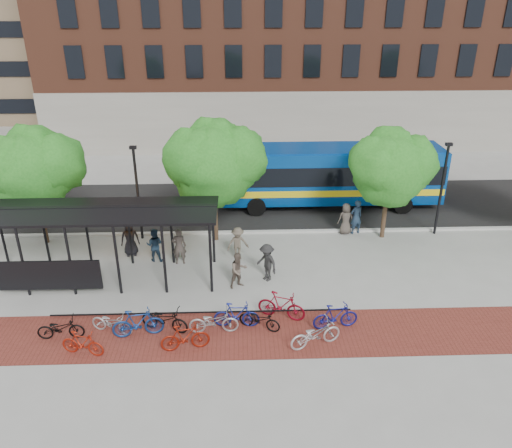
{
  "coord_description": "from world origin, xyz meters",
  "views": [
    {
      "loc": [
        -1.72,
        -20.76,
        12.07
      ],
      "look_at": [
        -0.91,
        1.74,
        1.6
      ],
      "focal_mm": 35.0,
      "sensor_mm": 36.0,
      "label": 1
    }
  ],
  "objects_px": {
    "lamp_post_right": "(442,187)",
    "bike_3": "(138,323)",
    "bike_4": "(164,319)",
    "pedestrian_0": "(130,238)",
    "bus_shelter": "(94,219)",
    "bike_10": "(315,334)",
    "pedestrian_1": "(179,246)",
    "bike_1": "(82,343)",
    "bike_8": "(260,319)",
    "bike_0": "(61,328)",
    "pedestrian_8": "(239,270)",
    "bike_11": "(336,316)",
    "pedestrian_2": "(155,245)",
    "tree_a": "(34,166)",
    "bike_2": "(112,322)",
    "lamp_post_left": "(138,191)",
    "pedestrian_9": "(267,262)",
    "bike_7": "(237,315)",
    "pedestrian_7": "(356,217)",
    "bike_5": "(185,337)",
    "tree_b": "(215,159)",
    "bike_6": "(214,321)",
    "bike_9": "(281,306)",
    "bus": "(327,172)",
    "tree_c": "(392,165)",
    "pedestrian_3": "(238,244)",
    "pedestrian_6": "(346,219)"
  },
  "relations": [
    {
      "from": "bike_1",
      "to": "pedestrian_0",
      "type": "xyz_separation_m",
      "value": [
        0.28,
        7.7,
        0.43
      ]
    },
    {
      "from": "bus_shelter",
      "to": "bike_0",
      "type": "height_order",
      "value": "bus_shelter"
    },
    {
      "from": "pedestrian_1",
      "to": "bus_shelter",
      "type": "bearing_deg",
      "value": 14.85
    },
    {
      "from": "tree_b",
      "to": "bike_6",
      "type": "distance_m",
      "value": 9.05
    },
    {
      "from": "bike_1",
      "to": "bike_7",
      "type": "distance_m",
      "value": 5.8
    },
    {
      "from": "bike_1",
      "to": "pedestrian_6",
      "type": "relative_size",
      "value": 0.94
    },
    {
      "from": "lamp_post_right",
      "to": "bike_2",
      "type": "relative_size",
      "value": 2.91
    },
    {
      "from": "tree_a",
      "to": "pedestrian_1",
      "type": "height_order",
      "value": "tree_a"
    },
    {
      "from": "bike_11",
      "to": "bike_10",
      "type": "bearing_deg",
      "value": 129.85
    },
    {
      "from": "bike_0",
      "to": "bike_3",
      "type": "xyz_separation_m",
      "value": [
        2.94,
        0.04,
        0.13
      ]
    },
    {
      "from": "bike_8",
      "to": "pedestrian_8",
      "type": "xyz_separation_m",
      "value": [
        -0.8,
        3.14,
        0.4
      ]
    },
    {
      "from": "lamp_post_right",
      "to": "bike_2",
      "type": "distance_m",
      "value": 17.92
    },
    {
      "from": "bus_shelter",
      "to": "bike_10",
      "type": "relative_size",
      "value": 5.18
    },
    {
      "from": "bike_1",
      "to": "bike_3",
      "type": "relative_size",
      "value": 0.84
    },
    {
      "from": "bike_3",
      "to": "bike_6",
      "type": "xyz_separation_m",
      "value": [
        2.89,
        0.13,
        -0.08
      ]
    },
    {
      "from": "lamp_post_right",
      "to": "bike_3",
      "type": "xyz_separation_m",
      "value": [
        -14.67,
        -8.52,
        -2.15
      ]
    },
    {
      "from": "tree_b",
      "to": "tree_c",
      "type": "xyz_separation_m",
      "value": [
        8.99,
        -0.0,
        -0.41
      ]
    },
    {
      "from": "pedestrian_2",
      "to": "tree_a",
      "type": "bearing_deg",
      "value": -16.47
    },
    {
      "from": "bus",
      "to": "bike_6",
      "type": "bearing_deg",
      "value": -117.08
    },
    {
      "from": "tree_b",
      "to": "tree_c",
      "type": "bearing_deg",
      "value": -0.0
    },
    {
      "from": "bike_7",
      "to": "bike_10",
      "type": "height_order",
      "value": "bike_7"
    },
    {
      "from": "pedestrian_0",
      "to": "bike_2",
      "type": "bearing_deg",
      "value": -97.03
    },
    {
      "from": "bike_5",
      "to": "pedestrian_3",
      "type": "height_order",
      "value": "pedestrian_3"
    },
    {
      "from": "bike_8",
      "to": "lamp_post_right",
      "type": "bearing_deg",
      "value": -27.72
    },
    {
      "from": "bike_5",
      "to": "tree_a",
      "type": "bearing_deg",
      "value": 32.15
    },
    {
      "from": "bike_3",
      "to": "bike_5",
      "type": "xyz_separation_m",
      "value": [
        1.88,
        -0.88,
        -0.05
      ]
    },
    {
      "from": "tree_b",
      "to": "bus",
      "type": "relative_size",
      "value": 0.47
    },
    {
      "from": "bike_7",
      "to": "bike_5",
      "type": "bearing_deg",
      "value": 128.38
    },
    {
      "from": "bike_2",
      "to": "bike_7",
      "type": "distance_m",
      "value": 4.84
    },
    {
      "from": "bike_1",
      "to": "pedestrian_1",
      "type": "xyz_separation_m",
      "value": [
        2.84,
        6.7,
        0.44
      ]
    },
    {
      "from": "bike_7",
      "to": "bike_0",
      "type": "bearing_deg",
      "value": 97.48
    },
    {
      "from": "bike_6",
      "to": "bike_7",
      "type": "height_order",
      "value": "bike_7"
    },
    {
      "from": "tree_c",
      "to": "pedestrian_3",
      "type": "relative_size",
      "value": 3.47
    },
    {
      "from": "bus_shelter",
      "to": "bike_8",
      "type": "bearing_deg",
      "value": -30.27
    },
    {
      "from": "bike_7",
      "to": "pedestrian_7",
      "type": "height_order",
      "value": "pedestrian_7"
    },
    {
      "from": "tree_a",
      "to": "bike_2",
      "type": "distance_m",
      "value": 10.26
    },
    {
      "from": "tree_a",
      "to": "lamp_post_right",
      "type": "distance_m",
      "value": 20.96
    },
    {
      "from": "bike_11",
      "to": "pedestrian_2",
      "type": "xyz_separation_m",
      "value": [
        -7.89,
        5.8,
        0.3
      ]
    },
    {
      "from": "lamp_post_left",
      "to": "pedestrian_8",
      "type": "distance_m",
      "value": 7.53
    },
    {
      "from": "bike_7",
      "to": "bike_9",
      "type": "height_order",
      "value": "bike_9"
    },
    {
      "from": "lamp_post_left",
      "to": "pedestrian_9",
      "type": "height_order",
      "value": "lamp_post_left"
    },
    {
      "from": "bike_4",
      "to": "pedestrian_0",
      "type": "relative_size",
      "value": 1.05
    },
    {
      "from": "pedestrian_1",
      "to": "pedestrian_3",
      "type": "relative_size",
      "value": 1.1
    },
    {
      "from": "bike_7",
      "to": "bike_8",
      "type": "relative_size",
      "value": 1.07
    },
    {
      "from": "bike_5",
      "to": "bike_10",
      "type": "distance_m",
      "value": 4.83
    },
    {
      "from": "bike_6",
      "to": "tree_c",
      "type": "bearing_deg",
      "value": -49.04
    },
    {
      "from": "bus_shelter",
      "to": "bike_8",
      "type": "relative_size",
      "value": 6.23
    },
    {
      "from": "tree_a",
      "to": "bike_1",
      "type": "xyz_separation_m",
      "value": [
        4.4,
        -9.3,
        -3.74
      ]
    },
    {
      "from": "bike_0",
      "to": "pedestrian_8",
      "type": "relative_size",
      "value": 1.04
    },
    {
      "from": "pedestrian_1",
      "to": "pedestrian_6",
      "type": "distance_m",
      "value": 9.25
    }
  ]
}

